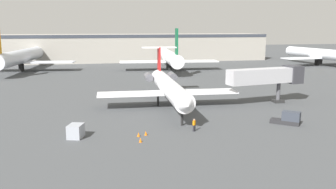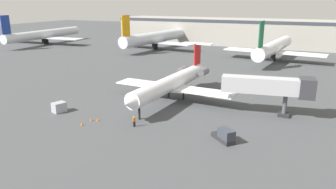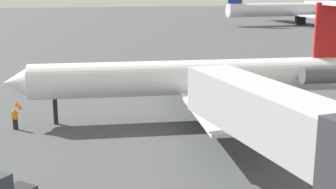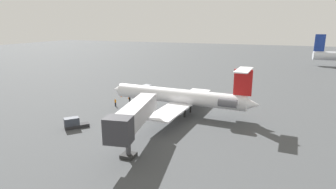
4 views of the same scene
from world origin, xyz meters
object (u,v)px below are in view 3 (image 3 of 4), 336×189
ground_crew_marshaller (15,119)px  cargo_container_uld (35,81)px  regional_jet (201,77)px  parked_airliner_west_end (300,10)px  traffic_cone_mid (19,106)px  traffic_cone_far (16,103)px  jet_bridge (288,126)px

ground_crew_marshaller → cargo_container_uld: bearing=178.1°
regional_jet → parked_airliner_west_end: parked_airliner_west_end is taller
traffic_cone_mid → traffic_cone_far: same height
cargo_container_uld → regional_jet: bearing=44.3°
jet_bridge → ground_crew_marshaller: (-18.20, -13.98, -4.08)m
regional_jet → traffic_cone_far: bearing=-114.8°
traffic_cone_mid → parked_airliner_west_end: 103.84m
regional_jet → traffic_cone_far: size_ratio=55.84×
cargo_container_uld → ground_crew_marshaller: bearing=-1.9°
traffic_cone_mid → jet_bridge: bearing=30.1°
traffic_cone_mid → traffic_cone_far: size_ratio=1.00×
parked_airliner_west_end → traffic_cone_far: bearing=-41.6°
jet_bridge → parked_airliner_west_end: bearing=152.4°
ground_crew_marshaller → traffic_cone_mid: ground_crew_marshaller is taller
traffic_cone_far → parked_airliner_west_end: (-77.26, 68.52, 3.87)m
traffic_cone_mid → traffic_cone_far: bearing=-159.6°
regional_jet → parked_airliner_west_end: size_ratio=0.70×
traffic_cone_mid → traffic_cone_far: 1.05m
traffic_cone_mid → parked_airliner_west_end: parked_airliner_west_end is taller
traffic_cone_mid → parked_airliner_west_end: (-78.25, 68.15, 3.87)m
ground_crew_marshaller → cargo_container_uld: (-15.14, 0.49, -0.01)m
jet_bridge → cargo_container_uld: jet_bridge is taller
traffic_cone_far → regional_jet: bearing=65.2°
cargo_container_uld → parked_airliner_west_end: parked_airliner_west_end is taller
traffic_cone_far → jet_bridge: bearing=29.8°
ground_crew_marshaller → traffic_cone_mid: size_ratio=3.07×
traffic_cone_mid → regional_jet: bearing=67.7°
traffic_cone_far → parked_airliner_west_end: size_ratio=0.01×
cargo_container_uld → parked_airliner_west_end: bearing=136.0°
cargo_container_uld → traffic_cone_mid: bearing=-5.7°
traffic_cone_mid → parked_airliner_west_end: size_ratio=0.01×
ground_crew_marshaller → jet_bridge: bearing=37.5°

